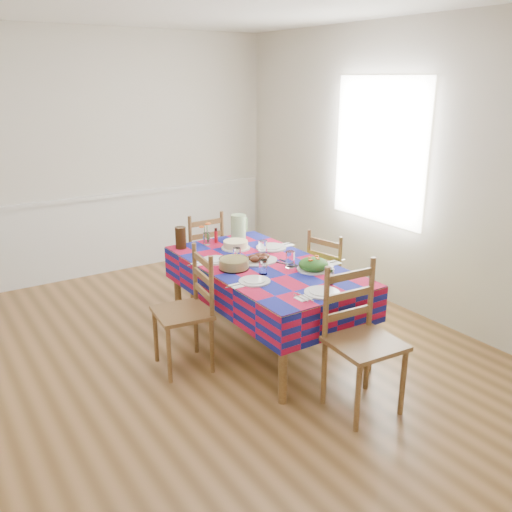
{
  "coord_description": "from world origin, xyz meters",
  "views": [
    {
      "loc": [
        -1.71,
        -3.5,
        2.18
      ],
      "look_at": [
        0.59,
        -0.0,
        0.8
      ],
      "focal_mm": 38.0,
      "sensor_mm": 36.0,
      "label": 1
    }
  ],
  "objects_px": {
    "meat_platter": "(259,259)",
    "chair_left": "(187,311)",
    "chair_far": "(201,257)",
    "tea_pitcher": "(181,238)",
    "dining_table": "(265,273)",
    "chair_near": "(361,340)",
    "green_pitcher": "(238,227)",
    "chair_right": "(331,278)"
  },
  "relations": [
    {
      "from": "meat_platter",
      "to": "chair_left",
      "type": "distance_m",
      "value": 0.77
    },
    {
      "from": "meat_platter",
      "to": "chair_far",
      "type": "relative_size",
      "value": 0.36
    },
    {
      "from": "chair_far",
      "to": "chair_left",
      "type": "height_order",
      "value": "chair_left"
    },
    {
      "from": "tea_pitcher",
      "to": "chair_left",
      "type": "bearing_deg",
      "value": -113.47
    },
    {
      "from": "dining_table",
      "to": "tea_pitcher",
      "type": "distance_m",
      "value": 0.89
    },
    {
      "from": "tea_pitcher",
      "to": "chair_near",
      "type": "bearing_deg",
      "value": -78.71
    },
    {
      "from": "chair_near",
      "to": "chair_far",
      "type": "height_order",
      "value": "chair_near"
    },
    {
      "from": "chair_left",
      "to": "dining_table",
      "type": "bearing_deg",
      "value": 97.94
    },
    {
      "from": "meat_platter",
      "to": "tea_pitcher",
      "type": "relative_size",
      "value": 1.71
    },
    {
      "from": "meat_platter",
      "to": "chair_far",
      "type": "bearing_deg",
      "value": 89.43
    },
    {
      "from": "meat_platter",
      "to": "green_pitcher",
      "type": "xyz_separation_m",
      "value": [
        0.21,
        0.66,
        0.09
      ]
    },
    {
      "from": "dining_table",
      "to": "green_pitcher",
      "type": "xyz_separation_m",
      "value": [
        0.2,
        0.73,
        0.2
      ]
    },
    {
      "from": "meat_platter",
      "to": "green_pitcher",
      "type": "relative_size",
      "value": 1.38
    },
    {
      "from": "dining_table",
      "to": "meat_platter",
      "type": "distance_m",
      "value": 0.13
    },
    {
      "from": "chair_near",
      "to": "chair_far",
      "type": "distance_m",
      "value": 2.29
    },
    {
      "from": "tea_pitcher",
      "to": "chair_far",
      "type": "height_order",
      "value": "chair_far"
    },
    {
      "from": "green_pitcher",
      "to": "chair_left",
      "type": "bearing_deg",
      "value": -141.29
    },
    {
      "from": "green_pitcher",
      "to": "chair_far",
      "type": "bearing_deg",
      "value": 115.29
    },
    {
      "from": "chair_left",
      "to": "tea_pitcher",
      "type": "bearing_deg",
      "value": 164.02
    },
    {
      "from": "chair_near",
      "to": "chair_far",
      "type": "relative_size",
      "value": 1.09
    },
    {
      "from": "chair_left",
      "to": "chair_right",
      "type": "relative_size",
      "value": 1.07
    },
    {
      "from": "meat_platter",
      "to": "tea_pitcher",
      "type": "height_order",
      "value": "tea_pitcher"
    },
    {
      "from": "chair_far",
      "to": "chair_right",
      "type": "bearing_deg",
      "value": 121.59
    },
    {
      "from": "chair_left",
      "to": "chair_right",
      "type": "distance_m",
      "value": 1.45
    },
    {
      "from": "chair_far",
      "to": "tea_pitcher",
      "type": "bearing_deg",
      "value": 42.87
    },
    {
      "from": "meat_platter",
      "to": "green_pitcher",
      "type": "bearing_deg",
      "value": 72.59
    },
    {
      "from": "green_pitcher",
      "to": "chair_far",
      "type": "height_order",
      "value": "green_pitcher"
    },
    {
      "from": "meat_platter",
      "to": "chair_far",
      "type": "distance_m",
      "value": 1.11
    },
    {
      "from": "tea_pitcher",
      "to": "chair_right",
      "type": "height_order",
      "value": "tea_pitcher"
    },
    {
      "from": "green_pitcher",
      "to": "chair_right",
      "type": "bearing_deg",
      "value": -54.37
    },
    {
      "from": "meat_platter",
      "to": "green_pitcher",
      "type": "height_order",
      "value": "green_pitcher"
    },
    {
      "from": "meat_platter",
      "to": "chair_left",
      "type": "height_order",
      "value": "chair_left"
    },
    {
      "from": "dining_table",
      "to": "chair_left",
      "type": "height_order",
      "value": "chair_left"
    },
    {
      "from": "green_pitcher",
      "to": "chair_right",
      "type": "relative_size",
      "value": 0.27
    },
    {
      "from": "chair_near",
      "to": "chair_far",
      "type": "bearing_deg",
      "value": 94.26
    },
    {
      "from": "dining_table",
      "to": "green_pitcher",
      "type": "height_order",
      "value": "green_pitcher"
    },
    {
      "from": "dining_table",
      "to": "meat_platter",
      "type": "bearing_deg",
      "value": 97.84
    },
    {
      "from": "meat_platter",
      "to": "chair_right",
      "type": "relative_size",
      "value": 0.38
    },
    {
      "from": "green_pitcher",
      "to": "tea_pitcher",
      "type": "height_order",
      "value": "green_pitcher"
    },
    {
      "from": "green_pitcher",
      "to": "chair_right",
      "type": "distance_m",
      "value": 0.99
    },
    {
      "from": "tea_pitcher",
      "to": "chair_far",
      "type": "relative_size",
      "value": 0.21
    },
    {
      "from": "tea_pitcher",
      "to": "chair_right",
      "type": "bearing_deg",
      "value": -35.6
    }
  ]
}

